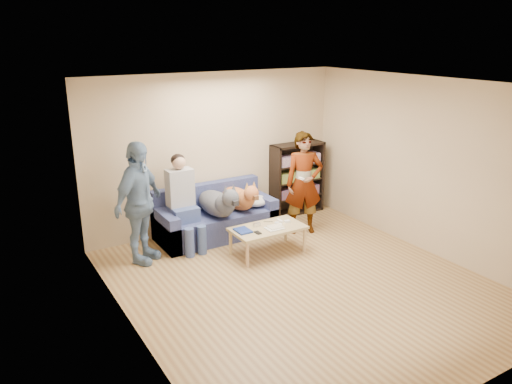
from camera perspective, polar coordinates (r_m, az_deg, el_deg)
ground at (r=6.77m, az=5.34°, el=-10.35°), size 5.00×5.00×0.00m
ceiling at (r=6.01m, az=6.06°, el=12.11°), size 5.00×5.00×0.00m
wall_back at (r=8.33m, az=-4.64°, el=4.62°), size 4.50×0.00×4.50m
wall_front at (r=4.66m, az=24.50°, el=-7.74°), size 4.50×0.00×4.50m
wall_left at (r=5.30m, az=-14.28°, el=-3.58°), size 0.00×5.00×5.00m
wall_right at (r=7.78m, az=19.12°, el=2.76°), size 0.00×5.00×5.00m
blanket at (r=8.31m, az=0.04°, el=-1.01°), size 0.47×0.40×0.16m
person_standing_right at (r=8.17m, az=5.49°, el=1.02°), size 0.72×0.61×1.69m
person_standing_left at (r=7.22m, az=-13.23°, el=-1.27°), size 1.08×0.98×1.78m
held_controller at (r=7.85m, az=5.22°, el=1.55°), size 0.04×0.12×0.03m
notebook_blue at (r=7.29m, az=-1.51°, el=-4.43°), size 0.20×0.26×0.03m
papers at (r=7.39m, az=2.11°, el=-4.16°), size 0.26×0.20×0.02m
magazine at (r=7.41m, az=2.22°, el=-3.97°), size 0.22×0.17×0.01m
camera_silver at (r=7.47m, az=0.09°, el=-3.75°), size 0.11×0.06×0.05m
controller_a at (r=7.66m, az=2.73°, el=-3.30°), size 0.04×0.13×0.03m
controller_b at (r=7.64m, az=3.57°, el=-3.37°), size 0.09×0.06×0.03m
headphone_cup_a at (r=7.53m, az=2.73°, el=-3.72°), size 0.07×0.07×0.02m
headphone_cup_b at (r=7.59m, az=2.40°, el=-3.54°), size 0.07×0.07×0.02m
pen_orange at (r=7.31m, az=1.91°, el=-4.44°), size 0.13×0.06×0.01m
pen_black at (r=7.64m, az=1.40°, el=-3.41°), size 0.13×0.08×0.01m
wallet at (r=7.22m, az=0.20°, el=-4.67°), size 0.07×0.12×0.02m
sofa at (r=8.17m, az=-4.76°, el=-3.12°), size 1.90×0.85×0.82m
person_seated at (r=7.67m, az=-8.35°, el=-0.75°), size 0.40×0.73×1.47m
dog_gray at (r=7.82m, az=-4.28°, el=-1.25°), size 0.43×1.26×0.62m
dog_tan at (r=8.10m, az=-1.84°, el=-0.67°), size 0.39×1.15×0.56m
coffee_table at (r=7.46m, az=1.36°, el=-4.37°), size 1.10×0.60×0.42m
bookshelf at (r=9.12m, az=4.67°, el=1.75°), size 1.00×0.34×1.30m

